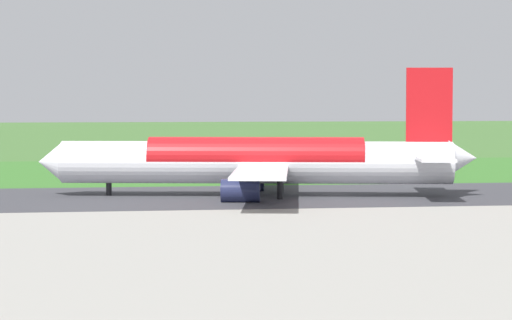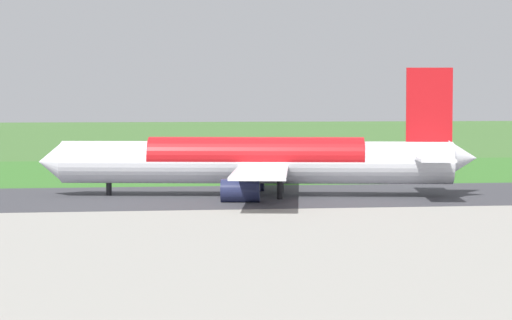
# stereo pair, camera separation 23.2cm
# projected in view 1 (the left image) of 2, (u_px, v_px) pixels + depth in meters

# --- Properties ---
(ground_plane) EXTENTS (800.00, 800.00, 0.00)m
(ground_plane) POSITION_uv_depth(u_px,v_px,m) (335.00, 195.00, 132.64)
(ground_plane) COLOR #3D662D
(runway_asphalt) EXTENTS (600.00, 30.77, 0.06)m
(runway_asphalt) POSITION_uv_depth(u_px,v_px,m) (335.00, 195.00, 132.64)
(runway_asphalt) COLOR #38383D
(runway_asphalt) RESTS_ON ground
(grass_verge_foreground) EXTENTS (600.00, 80.00, 0.04)m
(grass_verge_foreground) POSITION_uv_depth(u_px,v_px,m) (285.00, 174.00, 168.87)
(grass_verge_foreground) COLOR #346B27
(grass_verge_foreground) RESTS_ON ground
(airliner_main) EXTENTS (53.91, 44.36, 15.88)m
(airliner_main) POSITION_uv_depth(u_px,v_px,m) (259.00, 161.00, 130.98)
(airliner_main) COLOR white
(airliner_main) RESTS_ON ground
(no_stopping_sign) EXTENTS (0.60, 0.10, 2.43)m
(no_stopping_sign) POSITION_uv_depth(u_px,v_px,m) (373.00, 165.00, 170.65)
(no_stopping_sign) COLOR slate
(no_stopping_sign) RESTS_ON ground
(traffic_cone_orange) EXTENTS (0.40, 0.40, 0.55)m
(traffic_cone_orange) POSITION_uv_depth(u_px,v_px,m) (348.00, 171.00, 171.71)
(traffic_cone_orange) COLOR orange
(traffic_cone_orange) RESTS_ON ground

